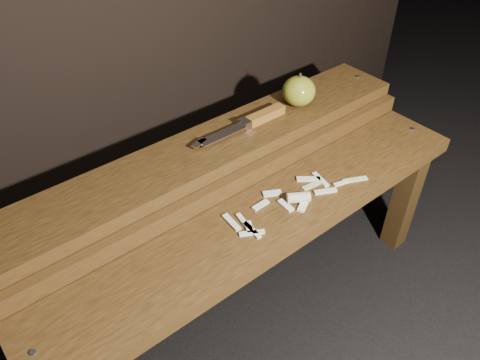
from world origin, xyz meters
TOP-DOWN VIEW (x-y plane):
  - ground at (0.00, 0.00)m, footprint 60.00×60.00m
  - bench_front_tier at (0.00, -0.06)m, footprint 1.20×0.20m
  - bench_rear_tier at (0.00, 0.17)m, footprint 1.20×0.21m
  - apple at (0.30, 0.17)m, footprint 0.09×0.09m
  - knife at (0.14, 0.17)m, footprint 0.30×0.04m
  - apple_scraps at (0.07, -0.06)m, footprint 0.38×0.13m

SIDE VIEW (x-z plane):
  - ground at x=0.00m, z-range 0.00..0.00m
  - bench_front_tier at x=0.00m, z-range 0.14..0.56m
  - bench_rear_tier at x=0.00m, z-range 0.16..0.67m
  - apple_scraps at x=0.07m, z-range 0.41..0.44m
  - knife at x=0.14m, z-range 0.50..0.53m
  - apple at x=0.30m, z-range 0.49..0.59m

